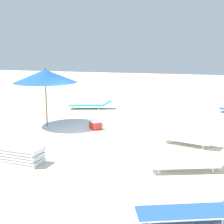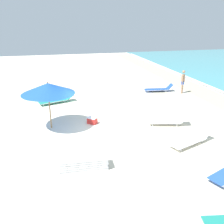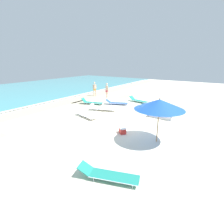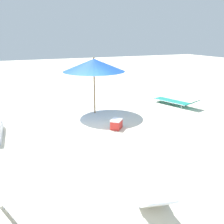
% 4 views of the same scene
% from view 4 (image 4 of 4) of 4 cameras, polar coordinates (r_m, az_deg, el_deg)
% --- Properties ---
extents(ground_plane, '(60.00, 60.00, 0.16)m').
position_cam_4_polar(ground_plane, '(8.94, -5.87, -5.48)').
color(ground_plane, beige).
extents(beach_umbrella, '(2.66, 2.66, 2.47)m').
position_cam_4_polar(beach_umbrella, '(10.80, -4.16, 10.62)').
color(beach_umbrella, olive).
rests_on(beach_umbrella, ground_plane).
extents(sun_lounger_under_umbrella, '(1.29, 2.43, 0.47)m').
position_cam_4_polar(sun_lounger_under_umbrella, '(12.81, 14.38, 2.37)').
color(sun_lounger_under_umbrella, '#1E8475').
rests_on(sun_lounger_under_umbrella, ground_plane).
extents(sun_lounger_mid_beach_solo, '(1.10, 2.17, 0.55)m').
position_cam_4_polar(sun_lounger_mid_beach_solo, '(5.67, 7.71, -16.48)').
color(sun_lounger_mid_beach_solo, white).
rests_on(sun_lounger_mid_beach_solo, ground_plane).
extents(sun_lounger_mid_beach_pair_b, '(1.34, 2.32, 0.60)m').
position_cam_4_polar(sun_lounger_mid_beach_pair_b, '(5.02, -16.48, -22.12)').
color(sun_lounger_mid_beach_pair_b, white).
rests_on(sun_lounger_mid_beach_pair_b, ground_plane).
extents(cooler_box, '(0.60, 0.61, 0.37)m').
position_cam_4_polar(cooler_box, '(9.29, 1.02, -2.73)').
color(cooler_box, red).
rests_on(cooler_box, ground_plane).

